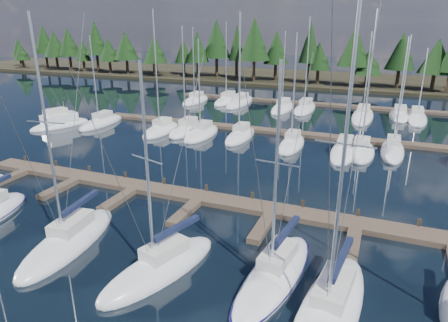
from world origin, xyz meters
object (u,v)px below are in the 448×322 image
at_px(front_sailboat_4, 274,275).
at_px(main_dock, 198,200).
at_px(front_sailboat_5, 330,310).
at_px(front_sailboat_3, 160,268).
at_px(motor_yacht_left, 60,123).
at_px(front_sailboat_2, 69,240).

bearing_deg(front_sailboat_4, main_dock, 138.35).
distance_m(main_dock, front_sailboat_4, 11.06).
bearing_deg(front_sailboat_5, main_dock, 141.67).
relative_size(front_sailboat_3, motor_yacht_left, 1.47).
bearing_deg(motor_yacht_left, front_sailboat_2, -45.75).
bearing_deg(front_sailboat_4, front_sailboat_2, -173.94).
bearing_deg(main_dock, motor_yacht_left, 152.08).
xyz_separation_m(front_sailboat_5, motor_yacht_left, (-39.51, 23.94, 0.16)).
xyz_separation_m(front_sailboat_3, front_sailboat_4, (6.27, 1.80, -0.01)).
distance_m(front_sailboat_2, front_sailboat_3, 7.01).
bearing_deg(motor_yacht_left, front_sailboat_3, -38.65).
relative_size(main_dock, front_sailboat_5, 2.70).
bearing_deg(front_sailboat_2, front_sailboat_4, 6.06).
height_order(front_sailboat_2, front_sailboat_3, front_sailboat_2).
relative_size(front_sailboat_4, front_sailboat_5, 0.79).
bearing_deg(main_dock, front_sailboat_5, -38.33).
relative_size(front_sailboat_2, front_sailboat_5, 0.92).
xyz_separation_m(front_sailboat_2, front_sailboat_5, (16.54, -0.36, 0.01)).
bearing_deg(front_sailboat_5, front_sailboat_3, -179.84).
xyz_separation_m(front_sailboat_3, motor_yacht_left, (-29.97, 23.97, 0.17)).
height_order(front_sailboat_3, motor_yacht_left, front_sailboat_3).
distance_m(front_sailboat_3, front_sailboat_4, 6.52).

